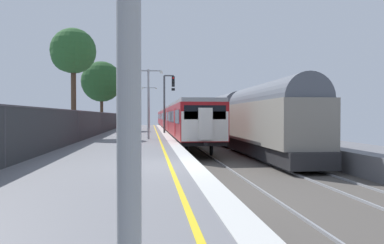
{
  "coord_description": "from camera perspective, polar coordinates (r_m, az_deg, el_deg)",
  "views": [
    {
      "loc": [
        -0.99,
        -12.11,
        1.6
      ],
      "look_at": [
        1.51,
        10.29,
        1.25
      ],
      "focal_mm": 35.17,
      "sensor_mm": 36.0,
      "label": 1
    }
  ],
  "objects": [
    {
      "name": "platform_back_fence",
      "position": [
        12.92,
        -26.57,
        -1.76
      ],
      "size": [
        0.07,
        99.0,
        1.97
      ],
      "color": "#282B2D",
      "rests_on": "ground"
    },
    {
      "name": "freight_train_adjacent_track",
      "position": [
        43.06,
        3.11,
        0.74
      ],
      "size": [
        2.6,
        54.14,
        4.55
      ],
      "color": "#232326",
      "rests_on": "ground"
    },
    {
      "name": "background_tree_left",
      "position": [
        30.0,
        -17.75,
        9.97
      ],
      "size": [
        3.39,
        3.39,
        8.22
      ],
      "color": "#473323",
      "rests_on": "ground"
    },
    {
      "name": "signal_gantry",
      "position": [
        35.89,
        -3.82,
        3.8
      ],
      "size": [
        1.1,
        0.24,
        5.51
      ],
      "color": "#47474C",
      "rests_on": "ground"
    },
    {
      "name": "platform_lamp_mid",
      "position": [
        26.42,
        -6.62,
        3.76
      ],
      "size": [
        2.0,
        0.2,
        4.87
      ],
      "color": "#93999E",
      "rests_on": "ground"
    },
    {
      "name": "ground",
      "position": [
        12.84,
        10.28,
        -9.03
      ],
      "size": [
        17.4,
        110.0,
        1.21
      ],
      "color": "slate"
    },
    {
      "name": "platform_lamp_far",
      "position": [
        50.66,
        -6.5,
        2.76
      ],
      "size": [
        2.0,
        0.2,
        5.5
      ],
      "color": "#93999E",
      "rests_on": "ground"
    },
    {
      "name": "commuter_train_at_platform",
      "position": [
        51.27,
        -2.91,
        0.53
      ],
      "size": [
        2.83,
        60.86,
        3.81
      ],
      "color": "maroon",
      "rests_on": "ground"
    },
    {
      "name": "background_tree_centre",
      "position": [
        43.86,
        -13.42,
        5.83
      ],
      "size": [
        4.56,
        4.56,
        7.78
      ],
      "color": "#473323",
      "rests_on": "ground"
    }
  ]
}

